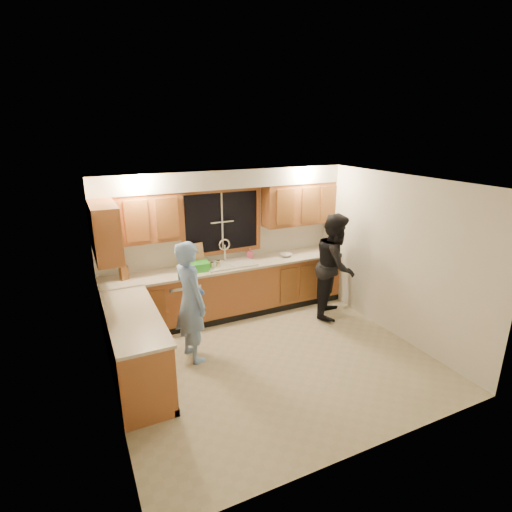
{
  "coord_description": "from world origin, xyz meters",
  "views": [
    {
      "loc": [
        -2.32,
        -4.37,
        3.15
      ],
      "look_at": [
        0.06,
        0.65,
        1.34
      ],
      "focal_mm": 28.0,
      "sensor_mm": 36.0,
      "label": 1
    }
  ],
  "objects": [
    {
      "name": "cutting_board",
      "position": [
        -0.52,
        1.8,
        1.11
      ],
      "size": [
        0.29,
        0.12,
        0.38
      ],
      "primitive_type": "cube",
      "rotation": [
        -0.21,
        0.0,
        0.07
      ],
      "color": "tan",
      "rests_on": "countertop_back"
    },
    {
      "name": "sink",
      "position": [
        0.0,
        1.6,
        0.86
      ],
      "size": [
        0.86,
        0.52,
        0.57
      ],
      "color": "silver",
      "rests_on": "countertop_back"
    },
    {
      "name": "bowl",
      "position": [
        1.09,
        1.57,
        0.95
      ],
      "size": [
        0.23,
        0.23,
        0.05
      ],
      "primitive_type": "imported",
      "rotation": [
        0.0,
        0.0,
        -0.09
      ],
      "color": "silver",
      "rests_on": "countertop_back"
    },
    {
      "name": "dishwasher",
      "position": [
        -0.85,
        1.59,
        0.41
      ],
      "size": [
        0.6,
        0.56,
        0.82
      ],
      "primitive_type": "cube",
      "color": "silver",
      "rests_on": "floor"
    },
    {
      "name": "ceiling",
      "position": [
        0.0,
        0.0,
        2.5
      ],
      "size": [
        4.2,
        4.2,
        0.0
      ],
      "primitive_type": "plane",
      "rotation": [
        3.14,
        0.0,
        0.0
      ],
      "color": "silver"
    },
    {
      "name": "can_left",
      "position": [
        -0.33,
        1.53,
        0.98
      ],
      "size": [
        0.08,
        0.08,
        0.11
      ],
      "primitive_type": "cylinder",
      "rotation": [
        0.0,
        0.0,
        0.26
      ],
      "color": "beige",
      "rests_on": "countertop_back"
    },
    {
      "name": "can_right",
      "position": [
        -0.23,
        1.5,
        0.99
      ],
      "size": [
        0.08,
        0.08,
        0.13
      ],
      "primitive_type": "cylinder",
      "rotation": [
        0.0,
        0.0,
        0.14
      ],
      "color": "beige",
      "rests_on": "countertop_back"
    },
    {
      "name": "countertop_back",
      "position": [
        0.0,
        1.58,
        0.9
      ],
      "size": [
        4.2,
        0.63,
        0.04
      ],
      "primitive_type": "cube",
      "color": "beige",
      "rests_on": "base_cabinets_back"
    },
    {
      "name": "wall_back",
      "position": [
        0.0,
        1.9,
        1.25
      ],
      "size": [
        4.2,
        0.0,
        4.2
      ],
      "primitive_type": "plane",
      "rotation": [
        1.57,
        0.0,
        0.0
      ],
      "color": "silver",
      "rests_on": "ground"
    },
    {
      "name": "wall_left",
      "position": [
        -2.1,
        0.0,
        1.25
      ],
      "size": [
        0.0,
        3.8,
        3.8
      ],
      "primitive_type": "plane",
      "rotation": [
        1.57,
        0.0,
        1.57
      ],
      "color": "silver",
      "rests_on": "ground"
    },
    {
      "name": "dish_crate",
      "position": [
        -0.53,
        1.55,
        0.99
      ],
      "size": [
        0.32,
        0.3,
        0.14
      ],
      "primitive_type": "cube",
      "rotation": [
        0.0,
        0.0,
        -0.11
      ],
      "color": "green",
      "rests_on": "countertop_back"
    },
    {
      "name": "wall_right",
      "position": [
        2.1,
        0.0,
        1.25
      ],
      "size": [
        0.0,
        3.8,
        3.8
      ],
      "primitive_type": "plane",
      "rotation": [
        1.57,
        0.0,
        -1.57
      ],
      "color": "silver",
      "rests_on": "ground"
    },
    {
      "name": "base_cabinets_back",
      "position": [
        0.0,
        1.6,
        0.44
      ],
      "size": [
        4.2,
        0.6,
        0.88
      ],
      "primitive_type": "cube",
      "color": "#A75E30",
      "rests_on": "ground"
    },
    {
      "name": "upper_cabinets_return",
      "position": [
        -1.94,
        1.12,
        1.83
      ],
      "size": [
        0.33,
        0.9,
        0.75
      ],
      "primitive_type": "cube",
      "color": "#A75E30",
      "rests_on": "wall_left"
    },
    {
      "name": "floor",
      "position": [
        0.0,
        0.0,
        0.0
      ],
      "size": [
        4.2,
        4.2,
        0.0
      ],
      "primitive_type": "plane",
      "color": "#B6AC8C",
      "rests_on": "ground"
    },
    {
      "name": "knife_block",
      "position": [
        -1.7,
        1.65,
        1.03
      ],
      "size": [
        0.14,
        0.13,
        0.21
      ],
      "primitive_type": "cube",
      "rotation": [
        0.0,
        0.0,
        0.33
      ],
      "color": "#925728",
      "rests_on": "countertop_back"
    },
    {
      "name": "soffit",
      "position": [
        0.0,
        1.72,
        2.35
      ],
      "size": [
        4.2,
        0.35,
        0.3
      ],
      "primitive_type": "cube",
      "color": "beige",
      "rests_on": "wall_back"
    },
    {
      "name": "soap_bottle",
      "position": [
        0.46,
        1.75,
        1.01
      ],
      "size": [
        0.1,
        0.1,
        0.19
      ],
      "primitive_type": "imported",
      "rotation": [
        0.0,
        0.0,
        0.17
      ],
      "color": "#E95880",
      "rests_on": "countertop_back"
    },
    {
      "name": "stove",
      "position": [
        -1.8,
        -0.22,
        0.45
      ],
      "size": [
        0.58,
        0.75,
        0.9
      ],
      "primitive_type": "cube",
      "color": "silver",
      "rests_on": "floor"
    },
    {
      "name": "window_frame",
      "position": [
        0.0,
        1.89,
        1.6
      ],
      "size": [
        1.44,
        0.03,
        1.14
      ],
      "color": "black",
      "rests_on": "wall_back"
    },
    {
      "name": "countertop_left",
      "position": [
        -1.79,
        0.35,
        0.9
      ],
      "size": [
        0.63,
        1.9,
        0.04
      ],
      "primitive_type": "cube",
      "color": "beige",
      "rests_on": "base_cabinets_left"
    },
    {
      "name": "upper_cabinets_right",
      "position": [
        1.43,
        1.73,
        1.83
      ],
      "size": [
        1.35,
        0.33,
        0.75
      ],
      "primitive_type": "cube",
      "color": "#A75E30",
      "rests_on": "wall_back"
    },
    {
      "name": "base_cabinets_left",
      "position": [
        -1.8,
        0.35,
        0.44
      ],
      "size": [
        0.6,
        1.9,
        0.88
      ],
      "primitive_type": "cube",
      "color": "#A75E30",
      "rests_on": "ground"
    },
    {
      "name": "upper_cabinets_left",
      "position": [
        -1.43,
        1.73,
        1.83
      ],
      "size": [
        1.35,
        0.33,
        0.75
      ],
      "primitive_type": "cube",
      "color": "#A75E30",
      "rests_on": "wall_back"
    },
    {
      "name": "woman",
      "position": [
        1.64,
        0.84,
        0.9
      ],
      "size": [
        1.09,
        1.1,
        1.79
      ],
      "primitive_type": "imported",
      "rotation": [
        0.0,
        0.0,
        0.82
      ],
      "color": "black",
      "rests_on": "floor"
    },
    {
      "name": "man",
      "position": [
        -0.99,
        0.54,
        0.86
      ],
      "size": [
        0.51,
        0.69,
        1.73
      ],
      "primitive_type": "imported",
      "rotation": [
        0.0,
        0.0,
        1.74
      ],
      "color": "#7AA4E7",
      "rests_on": "floor"
    }
  ]
}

